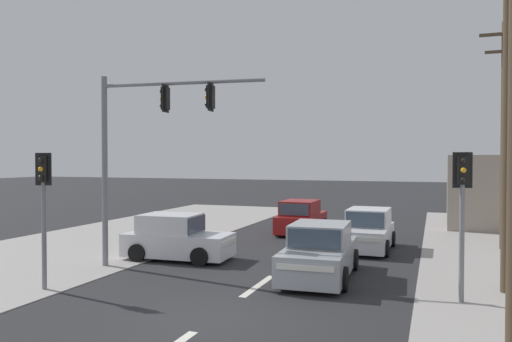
# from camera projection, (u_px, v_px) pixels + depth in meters

# --- Properties ---
(ground_plane) EXTENTS (140.00, 140.00, 0.00)m
(ground_plane) POSITION_uv_depth(u_px,v_px,m) (211.00, 320.00, 10.53)
(ground_plane) COLOR #28282B
(lane_dash_mid) EXTENTS (0.20, 2.40, 0.01)m
(lane_dash_mid) POSITION_uv_depth(u_px,v_px,m) (258.00, 286.00, 13.35)
(lane_dash_mid) COLOR silver
(lane_dash_mid) RESTS_ON ground
(lane_dash_far) EXTENTS (0.20, 2.40, 0.01)m
(lane_dash_far) POSITION_uv_depth(u_px,v_px,m) (304.00, 253.00, 18.06)
(lane_dash_far) COLOR silver
(lane_dash_far) RESTS_ON ground
(kerb_left_verge) EXTENTS (8.00, 40.00, 0.02)m
(kerb_left_verge) POSITION_uv_depth(u_px,v_px,m) (36.00, 257.00, 17.17)
(kerb_left_verge) COLOR #A39E99
(kerb_left_verge) RESTS_ON ground
(utility_pole_foreground_right) EXTENTS (3.78, 0.59, 9.88)m
(utility_pole_foreground_right) POSITION_uv_depth(u_px,v_px,m) (508.00, 25.00, 7.10)
(utility_pole_foreground_right) COLOR #4C3D2B
(utility_pole_foreground_right) RESTS_ON ground
(utility_pole_midground_right) EXTENTS (1.80, 0.26, 10.82)m
(utility_pole_midground_right) POSITION_uv_depth(u_px,v_px,m) (508.00, 69.00, 12.49)
(utility_pole_midground_right) COLOR #4C3D2B
(utility_pole_midground_right) RESTS_ON ground
(utility_pole_background_right) EXTENTS (1.80, 0.26, 8.53)m
(utility_pole_background_right) POSITION_uv_depth(u_px,v_px,m) (504.00, 130.00, 18.63)
(utility_pole_background_right) COLOR #4C3D2B
(utility_pole_background_right) RESTS_ON ground
(traffic_signal_mast) EXTENTS (5.27, 0.67, 6.00)m
(traffic_signal_mast) POSITION_uv_depth(u_px,v_px,m) (142.00, 135.00, 15.42)
(traffic_signal_mast) COLOR slate
(traffic_signal_mast) RESTS_ON ground
(pedestal_signal_right_kerb) EXTENTS (0.44, 0.30, 3.56)m
(pedestal_signal_right_kerb) POSITION_uv_depth(u_px,v_px,m) (462.00, 201.00, 11.69)
(pedestal_signal_right_kerb) COLOR slate
(pedestal_signal_right_kerb) RESTS_ON ground
(pedestal_signal_left_kerb) EXTENTS (0.44, 0.30, 3.56)m
(pedestal_signal_left_kerb) POSITION_uv_depth(u_px,v_px,m) (43.00, 197.00, 12.87)
(pedestal_signal_left_kerb) COLOR slate
(pedestal_signal_left_kerb) RESTS_ON ground
(sedan_receding_far) EXTENTS (2.04, 4.31, 1.56)m
(sedan_receding_far) POSITION_uv_depth(u_px,v_px,m) (320.00, 253.00, 14.27)
(sedan_receding_far) COLOR #A3A8AD
(sedan_receding_far) RESTS_ON ground
(hatchback_oncoming_mid) EXTENTS (1.81, 3.66, 1.53)m
(hatchback_oncoming_mid) POSITION_uv_depth(u_px,v_px,m) (301.00, 218.00, 22.80)
(hatchback_oncoming_mid) COLOR maroon
(hatchback_oncoming_mid) RESTS_ON ground
(hatchback_crossing_left) EXTENTS (3.71, 1.92, 1.53)m
(hatchback_crossing_left) POSITION_uv_depth(u_px,v_px,m) (176.00, 239.00, 16.91)
(hatchback_crossing_left) COLOR silver
(hatchback_crossing_left) RESTS_ON ground
(hatchback_oncoming_near) EXTENTS (1.83, 3.66, 1.53)m
(hatchback_oncoming_near) POSITION_uv_depth(u_px,v_px,m) (368.00, 231.00, 18.68)
(hatchback_oncoming_near) COLOR silver
(hatchback_oncoming_near) RESTS_ON ground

